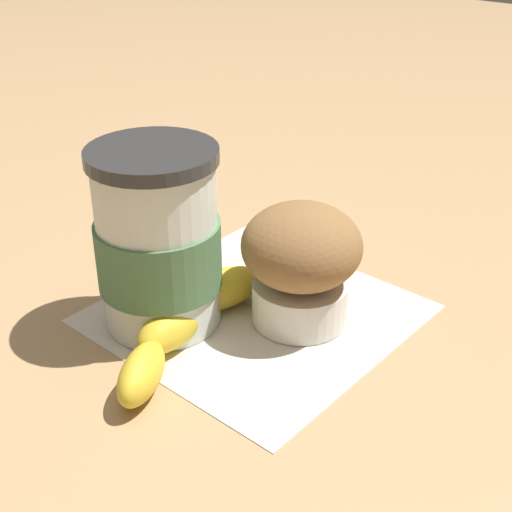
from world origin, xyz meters
name	(u,v)px	position (x,y,z in m)	size (l,w,h in m)	color
ground_plane	(256,314)	(0.00, 0.00, 0.00)	(3.00, 3.00, 0.00)	tan
paper_napkin	(256,313)	(0.00, 0.00, 0.00)	(0.22, 0.22, 0.00)	beige
coffee_cup	(158,243)	(-0.05, 0.05, 0.07)	(0.10, 0.10, 0.14)	silver
muffin	(301,261)	(0.01, -0.03, 0.05)	(0.09, 0.09, 0.10)	white
banana	(208,310)	(-0.04, 0.02, 0.02)	(0.24, 0.08, 0.03)	gold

